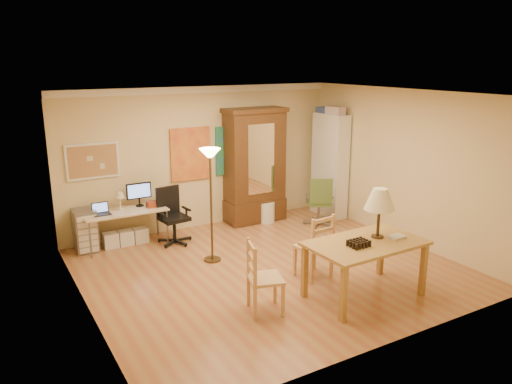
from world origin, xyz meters
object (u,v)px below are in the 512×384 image
computer_desk (127,224)px  office_chair_green (319,212)px  dining_table (371,230)px  armoire (254,173)px  bookshelf (330,166)px  office_chair_black (174,228)px

computer_desk → office_chair_green: bearing=-12.9°
dining_table → armoire: 3.65m
computer_desk → bookshelf: bearing=-4.8°
office_chair_black → bookshelf: bookshelf is taller
computer_desk → office_chair_green: (3.59, -0.82, -0.13)m
computer_desk → office_chair_green: size_ratio=1.45×
office_chair_black → office_chair_green: bearing=-10.4°
dining_table → armoire: armoire is taller
office_chair_black → bookshelf: bearing=-0.9°
armoire → bookshelf: size_ratio=1.07×
armoire → bookshelf: bearing=-15.9°
armoire → bookshelf: 1.61m
office_chair_black → dining_table: bearing=-63.5°
office_chair_green → bookshelf: (0.59, 0.47, 0.79)m
dining_table → bookshelf: 3.68m
computer_desk → office_chair_black: bearing=-21.8°
dining_table → office_chair_black: (-1.62, 3.25, -0.68)m
computer_desk → bookshelf: size_ratio=0.67×
office_chair_black → armoire: armoire is taller
dining_table → computer_desk: size_ratio=1.13×
dining_table → computer_desk: bearing=123.7°
computer_desk → armoire: (2.64, 0.09, 0.60)m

